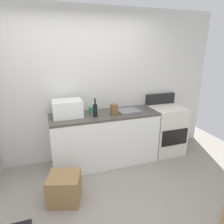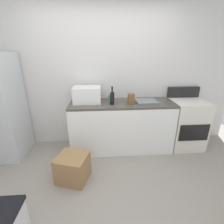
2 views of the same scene
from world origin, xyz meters
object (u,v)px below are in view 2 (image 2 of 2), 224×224
Objects in this scene: stove_oven at (185,123)px; coffee_mug at (110,98)px; microwave at (87,95)px; cardboard_box_large at (73,168)px; knife_block at (131,99)px; wine_bottle at (112,98)px.

stove_oven is 1.50m from coffee_mug.
microwave is 1.19m from cardboard_box_large.
knife_block is 0.44× the size of cardboard_box_large.
stove_oven is 3.67× the size of wine_bottle.
wine_bottle is 3.00× the size of coffee_mug.
wine_bottle is 0.23m from coffee_mug.
wine_bottle is at bearing -86.20° from coffee_mug.
microwave reaches higher than stove_oven.
microwave is at bearing 167.71° from knife_block.
cardboard_box_large is (-0.59, -0.90, -0.76)m from coffee_mug.
cardboard_box_large is at bearing -132.05° from wine_bottle.
microwave is at bearing -169.00° from coffee_mug.
coffee_mug is (0.40, 0.08, -0.09)m from microwave.
stove_oven is 1.50m from wine_bottle.
stove_oven is at bearing 5.91° from knife_block.
wine_bottle reaches higher than coffee_mug.
cardboard_box_large is at bearing -158.95° from stove_oven.
stove_oven reaches higher than knife_block.
cardboard_box_large is (-0.19, -0.82, -0.85)m from microwave.
wine_bottle is (-1.40, -0.10, 0.54)m from stove_oven.
cardboard_box_large is at bearing -102.92° from microwave.
knife_block reaches higher than cardboard_box_large.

